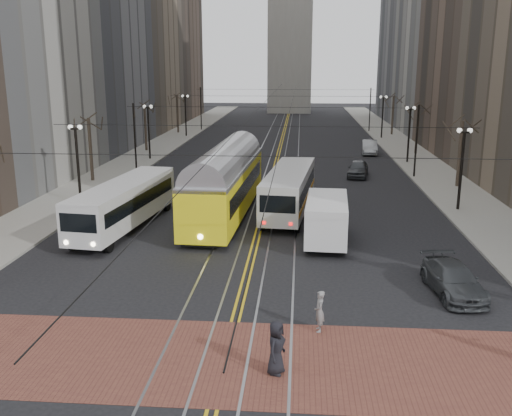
% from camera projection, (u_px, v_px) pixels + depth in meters
% --- Properties ---
extents(ground, '(260.00, 260.00, 0.00)m').
position_uv_depth(ground, '(238.00, 312.00, 23.96)').
color(ground, black).
rests_on(ground, ground).
extents(sidewalk_left, '(5.00, 140.00, 0.15)m').
position_uv_depth(sidewalk_left, '(154.00, 150.00, 68.55)').
color(sidewalk_left, gray).
rests_on(sidewalk_left, ground).
extents(sidewalk_right, '(5.00, 140.00, 0.15)m').
position_uv_depth(sidewalk_right, '(408.00, 152.00, 66.29)').
color(sidewalk_right, gray).
rests_on(sidewalk_right, ground).
extents(crosswalk_band, '(25.00, 6.00, 0.01)m').
position_uv_depth(crosswalk_band, '(225.00, 360.00, 20.09)').
color(crosswalk_band, brown).
rests_on(crosswalk_band, ground).
extents(streetcar_rails, '(4.80, 130.00, 0.02)m').
position_uv_depth(streetcar_rails, '(279.00, 152.00, 67.44)').
color(streetcar_rails, gray).
rests_on(streetcar_rails, ground).
extents(centre_lines, '(0.42, 130.00, 0.01)m').
position_uv_depth(centre_lines, '(279.00, 152.00, 67.44)').
color(centre_lines, gold).
rests_on(centre_lines, ground).
extents(building_left_mid, '(16.00, 20.00, 34.00)m').
position_uv_depth(building_left_mid, '(61.00, 2.00, 66.13)').
color(building_left_mid, slate).
rests_on(building_left_mid, ground).
extents(building_left_far, '(16.00, 20.00, 40.00)m').
position_uv_depth(building_left_far, '(149.00, 8.00, 104.04)').
color(building_left_far, brown).
rests_on(building_left_far, ground).
extents(building_right_far, '(16.00, 20.00, 40.00)m').
position_uv_depth(building_right_far, '(434.00, 6.00, 100.20)').
color(building_right_far, slate).
rests_on(building_right_far, ground).
extents(lamp_posts, '(27.60, 57.20, 5.60)m').
position_uv_depth(lamp_posts, '(272.00, 148.00, 51.05)').
color(lamp_posts, black).
rests_on(lamp_posts, ground).
extents(street_trees, '(31.68, 53.28, 5.60)m').
position_uv_depth(street_trees, '(275.00, 139.00, 57.33)').
color(street_trees, '#382D23').
rests_on(street_trees, ground).
extents(trolley_wires, '(25.96, 120.00, 6.60)m').
position_uv_depth(trolley_wires, '(275.00, 129.00, 56.68)').
color(trolley_wires, black).
rests_on(trolley_wires, ground).
extents(transit_bus, '(3.82, 11.94, 2.93)m').
position_uv_depth(transit_bus, '(125.00, 206.00, 35.79)').
color(transit_bus, silver).
rests_on(transit_bus, ground).
extents(streetcar, '(3.73, 16.08, 3.76)m').
position_uv_depth(streetcar, '(226.00, 189.00, 38.74)').
color(streetcar, yellow).
rests_on(streetcar, ground).
extents(rear_bus, '(3.68, 11.81, 3.03)m').
position_uv_depth(rear_bus, '(289.00, 192.00, 39.49)').
color(rear_bus, silver).
rests_on(rear_bus, ground).
extents(cargo_van, '(2.61, 6.06, 2.63)m').
position_uv_depth(cargo_van, '(326.00, 221.00, 32.80)').
color(cargo_van, silver).
rests_on(cargo_van, ground).
extents(sedan_grey, '(2.45, 4.62, 1.50)m').
position_uv_depth(sedan_grey, '(358.00, 169.00, 52.37)').
color(sedan_grey, '#3C4043').
rests_on(sedan_grey, ground).
extents(sedan_silver, '(2.02, 4.87, 1.57)m').
position_uv_depth(sedan_silver, '(370.00, 147.00, 65.42)').
color(sedan_silver, '#999CA0').
rests_on(sedan_silver, ground).
extents(sedan_parked, '(2.43, 4.91, 1.37)m').
position_uv_depth(sedan_parked, '(453.00, 279.00, 25.70)').
color(sedan_parked, '#393C40').
rests_on(sedan_parked, ground).
extents(pedestrian_a, '(0.87, 1.07, 1.88)m').
position_uv_depth(pedestrian_a, '(276.00, 347.00, 19.00)').
color(pedestrian_a, black).
rests_on(pedestrian_a, crosswalk_band).
extents(pedestrian_b, '(0.44, 0.63, 1.65)m').
position_uv_depth(pedestrian_b, '(319.00, 311.00, 22.05)').
color(pedestrian_b, gray).
rests_on(pedestrian_b, crosswalk_band).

